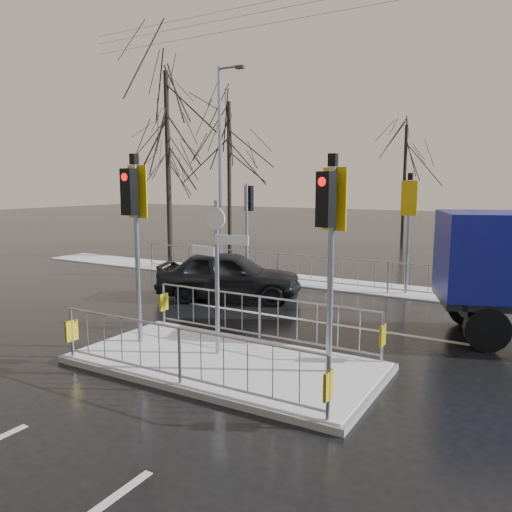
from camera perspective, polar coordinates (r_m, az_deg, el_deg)
The scene contains 11 objects.
ground at distance 10.01m, azimuth -3.58°, elevation -12.43°, with size 120.00×120.00×0.00m, color black.
snow_verge at distance 17.55m, azimuth 12.17°, elevation -3.48°, with size 30.00×2.00×0.04m, color white.
lane_markings at distance 9.76m, azimuth -4.69°, elevation -13.00°, with size 8.00×11.38×0.01m.
traffic_island at distance 9.90m, azimuth -3.62°, elevation -10.29°, with size 6.00×3.04×4.15m.
far_kerb_fixtures at distance 16.81m, azimuth 12.69°, elevation -0.55°, with size 18.00×0.65×3.83m.
car_far_lane at distance 15.38m, azimuth -3.08°, elevation -2.19°, with size 1.77×4.41×1.50m, color black.
tree_near_a at distance 24.62m, azimuth -10.13°, elevation 14.14°, with size 4.75×4.75×8.97m.
tree_near_b at distance 24.26m, azimuth -3.10°, elevation 12.05°, with size 4.00×4.00×7.55m.
tree_near_c at distance 27.71m, azimuth -9.88°, elevation 10.14°, with size 3.50×3.50×6.61m.
tree_far_a at distance 30.68m, azimuth 16.69°, elevation 10.33°, with size 3.75×3.75×7.08m.
street_lamp_left at distance 20.86m, azimuth -3.99°, elevation 10.87°, with size 1.25×0.18×8.20m.
Camera 1 is at (5.21, -7.79, 3.54)m, focal length 35.00 mm.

